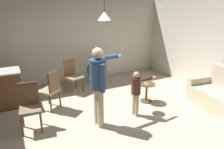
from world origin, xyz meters
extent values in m
plane|color=beige|center=(0.00, 0.00, 0.00)|extent=(7.68, 7.68, 0.00)
cube|color=silver|center=(0.00, 3.20, 1.35)|extent=(6.40, 0.10, 2.70)
cube|color=silver|center=(3.20, 0.00, 1.35)|extent=(0.10, 6.40, 2.70)
cube|color=beige|center=(2.52, -0.69, 0.23)|extent=(1.01, 1.53, 0.45)
cube|color=beige|center=(2.62, 0.11, 0.32)|extent=(0.86, 0.28, 0.63)
cylinder|color=brown|center=(2.94, 0.07, 0.03)|extent=(0.05, 0.05, 0.06)
cylinder|color=brown|center=(2.29, 0.14, 0.03)|extent=(0.05, 0.05, 0.06)
cylinder|color=brown|center=(1.14, 0.59, 0.51)|extent=(0.44, 0.44, 0.03)
cylinder|color=brown|center=(1.14, 0.59, 0.24)|extent=(0.06, 0.06, 0.49)
cylinder|color=brown|center=(1.14, 0.59, 0.01)|extent=(0.31, 0.31, 0.03)
cylinder|color=tan|center=(-0.47, 0.17, 0.43)|extent=(0.13, 0.13, 0.87)
cylinder|color=tan|center=(-0.46, -0.01, 0.43)|extent=(0.13, 0.13, 0.87)
cylinder|color=navy|center=(-0.46, 0.08, 1.17)|extent=(0.34, 0.34, 0.61)
sphere|color=#D8AD8C|center=(-0.46, 0.08, 1.60)|extent=(0.23, 0.23, 0.23)
cylinder|color=navy|center=(-0.19, 0.30, 1.43)|extent=(0.58, 0.14, 0.10)
cube|color=white|center=(0.13, 0.32, 1.43)|extent=(0.13, 0.04, 0.04)
cylinder|color=navy|center=(-0.45, -0.12, 1.14)|extent=(0.10, 0.10, 0.58)
cylinder|color=tan|center=(0.47, 0.15, 0.27)|extent=(0.08, 0.08, 0.55)
cylinder|color=tan|center=(0.48, 0.04, 0.27)|extent=(0.08, 0.08, 0.55)
cylinder|color=#4C261E|center=(0.48, 0.10, 0.74)|extent=(0.22, 0.22, 0.39)
sphere|color=tan|center=(0.48, 0.10, 1.01)|extent=(0.15, 0.15, 0.15)
cylinder|color=#4C261E|center=(0.46, 0.22, 0.72)|extent=(0.06, 0.06, 0.36)
cylinder|color=#4C261E|center=(0.67, 0.00, 0.90)|extent=(0.37, 0.11, 0.06)
cube|color=white|center=(0.88, 0.02, 0.90)|extent=(0.13, 0.05, 0.04)
cylinder|color=brown|center=(-1.28, 1.10, 0.23)|extent=(0.04, 0.04, 0.45)
cylinder|color=brown|center=(-1.01, 1.33, 0.23)|extent=(0.04, 0.04, 0.45)
cylinder|color=brown|center=(-1.51, 1.38, 0.23)|extent=(0.04, 0.04, 0.45)
cylinder|color=brown|center=(-1.24, 1.61, 0.23)|extent=(0.04, 0.04, 0.45)
cube|color=tan|center=(-1.26, 1.35, 0.47)|extent=(0.59, 0.59, 0.05)
cube|color=brown|center=(-1.14, 1.21, 0.75)|extent=(0.32, 0.27, 0.50)
cylinder|color=brown|center=(-0.29, 2.31, 0.23)|extent=(0.04, 0.04, 0.45)
cylinder|color=brown|center=(-0.63, 2.17, 0.23)|extent=(0.04, 0.04, 0.45)
cylinder|color=brown|center=(-0.16, 1.98, 0.23)|extent=(0.04, 0.04, 0.45)
cylinder|color=brown|center=(-0.49, 1.84, 0.23)|extent=(0.04, 0.04, 0.45)
cube|color=tan|center=(-0.39, 2.08, 0.47)|extent=(0.55, 0.55, 0.05)
cube|color=brown|center=(-0.46, 2.25, 0.75)|extent=(0.36, 0.18, 0.50)
cylinder|color=brown|center=(-1.58, 0.69, 0.23)|extent=(0.04, 0.04, 0.45)
cylinder|color=brown|center=(-1.94, 0.73, 0.23)|extent=(0.04, 0.04, 0.45)
cylinder|color=brown|center=(-1.63, 0.33, 0.23)|extent=(0.04, 0.04, 0.45)
cylinder|color=brown|center=(-1.98, 0.37, 0.23)|extent=(0.04, 0.04, 0.45)
cube|color=#7F664C|center=(-1.78, 0.53, 0.47)|extent=(0.47, 0.47, 0.05)
cube|color=brown|center=(-1.76, 0.72, 0.75)|extent=(0.38, 0.08, 0.50)
cylinder|color=#B7B2AD|center=(0.46, 2.47, 0.13)|extent=(0.34, 0.34, 0.27)
sphere|color=#387F3D|center=(0.46, 2.47, 0.47)|extent=(0.59, 0.59, 0.59)
sphere|color=#387F3D|center=(0.46, 2.47, 0.68)|extent=(0.44, 0.44, 0.44)
cube|color=white|center=(1.09, 0.55, 0.54)|extent=(0.09, 0.13, 0.04)
cone|color=silver|center=(0.08, 0.93, 2.25)|extent=(0.32, 0.32, 0.20)
cylinder|color=black|center=(0.08, 0.93, 2.52)|extent=(0.01, 0.01, 0.36)
camera|label=1|loc=(-2.02, -3.67, 2.52)|focal=34.03mm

